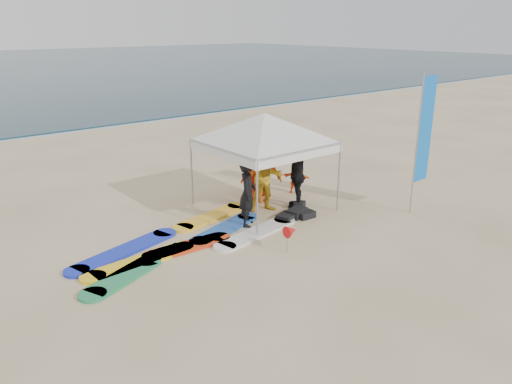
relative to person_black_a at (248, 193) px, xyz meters
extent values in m
plane|color=beige|center=(-0.52, -3.46, -0.85)|extent=(120.00, 120.00, 0.00)
cube|color=silver|center=(-0.52, 14.74, -0.85)|extent=(160.00, 1.20, 0.01)
imported|color=black|center=(0.00, 0.00, 0.00)|extent=(0.73, 0.73, 1.71)
imported|color=gold|center=(1.02, 0.45, 0.09)|extent=(1.10, 0.97, 1.90)
imported|color=#CC5612|center=(1.44, 1.09, 0.00)|extent=(1.27, 1.05, 1.71)
imported|color=black|center=(1.88, 0.16, 0.07)|extent=(1.10, 1.07, 1.85)
imported|color=red|center=(1.40, 1.45, -0.05)|extent=(0.87, 0.66, 1.61)
imported|color=#FF5216|center=(2.69, 1.09, -0.39)|extent=(0.63, 0.89, 0.92)
cylinder|color=#A5A5A8|center=(-0.31, 2.10, 0.10)|extent=(0.05, 0.05, 1.90)
cylinder|color=#A5A5A8|center=(2.54, 2.10, 0.10)|extent=(0.05, 0.05, 1.90)
cylinder|color=#A5A5A8|center=(-0.31, -0.76, 0.10)|extent=(0.05, 0.05, 1.90)
cylinder|color=#A5A5A8|center=(2.54, -0.76, 0.10)|extent=(0.05, 0.05, 1.90)
cube|color=white|center=(1.11, -0.76, 0.93)|extent=(2.96, 0.02, 0.24)
cube|color=white|center=(1.11, 2.10, 0.93)|extent=(2.96, 0.02, 0.24)
cube|color=white|center=(-0.31, 0.67, 0.93)|extent=(0.02, 2.96, 0.24)
cube|color=white|center=(2.54, 0.67, 0.93)|extent=(0.02, 2.96, 0.24)
pyramid|color=white|center=(1.11, 0.67, 1.81)|extent=(4.04, 4.04, 0.76)
cylinder|color=#A5A5A8|center=(3.98, -2.10, 1.02)|extent=(0.04, 0.04, 3.74)
cube|color=blue|center=(4.30, -2.10, 1.39)|extent=(0.59, 0.03, 2.78)
cylinder|color=#A5A5A8|center=(-0.34, -1.85, -0.55)|extent=(0.02, 0.02, 0.60)
cone|color=red|center=(-0.22, -1.85, -0.36)|extent=(0.28, 0.28, 0.28)
cube|color=black|center=(1.37, -0.38, -0.74)|extent=(0.64, 0.50, 0.22)
cube|color=black|center=(1.49, -0.60, -0.76)|extent=(0.48, 0.33, 0.18)
cube|color=black|center=(1.00, -0.38, -0.77)|extent=(0.59, 0.53, 0.16)
cube|color=black|center=(1.83, 0.00, -0.75)|extent=(0.44, 0.40, 0.20)
cube|color=#248552|center=(-3.74, -0.64, -0.82)|extent=(1.67, 1.08, 0.07)
cube|color=yellow|center=(-3.13, -0.23, -0.82)|extent=(2.17, 0.64, 0.07)
cube|color=white|center=(-0.22, -0.62, -0.82)|extent=(2.23, 0.87, 0.07)
cube|color=red|center=(-1.94, -0.23, -0.82)|extent=(1.72, 0.63, 0.07)
cube|color=yellow|center=(-0.45, 0.98, -0.82)|extent=(2.11, 0.93, 0.07)
cube|color=blue|center=(-0.64, 0.09, -0.82)|extent=(2.00, 1.06, 0.07)
cube|color=#162AC3|center=(-3.17, 0.48, -0.82)|extent=(2.52, 1.12, 0.07)
camera|label=1|loc=(-7.33, -9.28, 4.02)|focal=35.00mm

